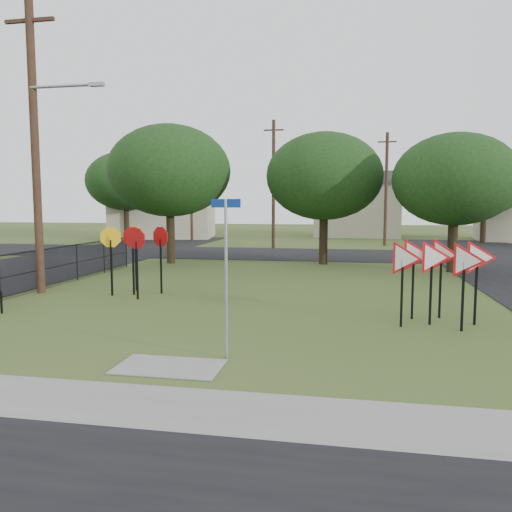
{
  "coord_description": "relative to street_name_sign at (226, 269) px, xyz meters",
  "views": [
    {
      "loc": [
        3.31,
        -11.13,
        3.06
      ],
      "look_at": [
        0.67,
        3.0,
        1.6
      ],
      "focal_mm": 35.0,
      "sensor_mm": 36.0,
      "label": 1
    }
  ],
  "objects": [
    {
      "name": "street_left",
      "position": [
        -12.93,
        11.63,
        -1.81
      ],
      "size": [
        8.0,
        50.0,
        0.02
      ],
      "primitive_type": "cube",
      "color": "black",
      "rests_on": "ground"
    },
    {
      "name": "far_pole_a",
      "position": [
        -2.93,
        25.63,
        2.78
      ],
      "size": [
        1.4,
        0.24,
        9.0
      ],
      "color": "#442D1F",
      "rests_on": "ground"
    },
    {
      "name": "curb_pad",
      "position": [
        -0.93,
        -0.77,
        -1.81
      ],
      "size": [
        2.0,
        1.2,
        0.02
      ],
      "primitive_type": "cube",
      "color": "gray",
      "rests_on": "ground"
    },
    {
      "name": "stop_sign_cluster",
      "position": [
        -4.8,
        6.42,
        -0.06
      ],
      "size": [
        2.2,
        1.88,
        2.35
      ],
      "color": "black",
      "rests_on": "ground"
    },
    {
      "name": "tree_near_left",
      "position": [
        -6.93,
        15.63,
        3.04
      ],
      "size": [
        6.4,
        6.4,
        7.27
      ],
      "color": "#2E2314",
      "rests_on": "ground"
    },
    {
      "name": "tree_far_right",
      "position": [
        13.07,
        33.63,
        2.72
      ],
      "size": [
        6.0,
        6.0,
        6.8
      ],
      "color": "#2E2314",
      "rests_on": "ground"
    },
    {
      "name": "house_left",
      "position": [
        -14.93,
        35.63,
        1.83
      ],
      "size": [
        10.58,
        8.88,
        7.2
      ],
      "color": "#B5AE91",
      "rests_on": "ground"
    },
    {
      "name": "tree_near_right",
      "position": [
        7.07,
        14.63,
        2.41
      ],
      "size": [
        5.6,
        5.6,
        6.33
      ],
      "color": "#2E2314",
      "rests_on": "ground"
    },
    {
      "name": "sidewalk",
      "position": [
        -0.93,
        -2.57,
        -1.81
      ],
      "size": [
        30.0,
        1.6,
        0.02
      ],
      "primitive_type": "cube",
      "color": "gray",
      "rests_on": "ground"
    },
    {
      "name": "far_pole_b",
      "position": [
        5.07,
        29.63,
        2.53
      ],
      "size": [
        1.4,
        0.24,
        8.5
      ],
      "color": "#442D1F",
      "rests_on": "ground"
    },
    {
      "name": "street_name_sign",
      "position": [
        0.0,
        0.0,
        0.0
      ],
      "size": [
        0.64,
        0.2,
        3.19
      ],
      "color": "gray",
      "rests_on": "ground"
    },
    {
      "name": "far_pole_c",
      "position": [
        -10.93,
        31.63,
        2.78
      ],
      "size": [
        1.4,
        0.24,
        9.0
      ],
      "color": "#442D1F",
      "rests_on": "ground"
    },
    {
      "name": "yield_sign_cluster",
      "position": [
        4.64,
        3.83,
        -0.17
      ],
      "size": [
        2.82,
        1.92,
        2.23
      ],
      "color": "black",
      "rests_on": "ground"
    },
    {
      "name": "street_far",
      "position": [
        -0.93,
        21.63,
        -1.81
      ],
      "size": [
        60.0,
        8.0,
        0.02
      ],
      "primitive_type": "cube",
      "color": "black",
      "rests_on": "ground"
    },
    {
      "name": "tree_far_left",
      "position": [
        -16.93,
        31.63,
        3.35
      ],
      "size": [
        6.8,
        6.8,
        7.73
      ],
      "color": "#2E2314",
      "rests_on": "ground"
    },
    {
      "name": "house_mid",
      "position": [
        3.07,
        41.63,
        1.33
      ],
      "size": [
        8.4,
        8.4,
        6.2
      ],
      "color": "#B5AE91",
      "rests_on": "ground"
    },
    {
      "name": "utility_pole_main",
      "position": [
        -8.17,
        6.12,
        3.39
      ],
      "size": [
        3.55,
        0.33,
        10.0
      ],
      "color": "#442D1F",
      "rests_on": "ground"
    },
    {
      "name": "planting_strip",
      "position": [
        -0.93,
        -3.77,
        -1.81
      ],
      "size": [
        30.0,
        0.8,
        0.02
      ],
      "primitive_type": "cube",
      "color": "#354B1C",
      "rests_on": "ground"
    },
    {
      "name": "ground",
      "position": [
        -0.93,
        1.63,
        -1.82
      ],
      "size": [
        140.0,
        140.0,
        0.0
      ],
      "primitive_type": "plane",
      "color": "#354B1C"
    },
    {
      "name": "fence_run",
      "position": [
        -8.53,
        7.88,
        -1.03
      ],
      "size": [
        0.05,
        11.55,
        1.5
      ],
      "color": "black",
      "rests_on": "ground"
    },
    {
      "name": "tree_near_mid",
      "position": [
        1.07,
        16.63,
        2.72
      ],
      "size": [
        6.0,
        6.0,
        6.8
      ],
      "color": "#2E2314",
      "rests_on": "ground"
    }
  ]
}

